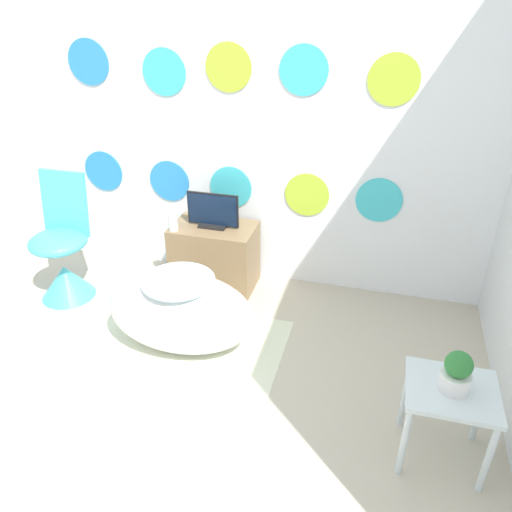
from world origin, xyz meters
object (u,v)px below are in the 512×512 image
object	(u,v)px
chair	(63,261)
tv	(213,212)
bathtub	(181,311)
vase	(173,220)
potted_plant_left	(457,372)

from	to	relation	value
chair	tv	world-z (taller)	chair
chair	bathtub	bearing A→B (deg)	-16.59
chair	vase	xyz separation A→B (m)	(0.73, 0.29, 0.27)
chair	vase	world-z (taller)	chair
chair	potted_plant_left	xyz separation A→B (m)	(2.53, -0.77, 0.24)
chair	potted_plant_left	distance (m)	2.66
tv	vase	size ratio (longest dim) A/B	2.27
bathtub	tv	size ratio (longest dim) A/B	2.46
bathtub	chair	world-z (taller)	chair
vase	potted_plant_left	size ratio (longest dim) A/B	0.82
bathtub	chair	size ratio (longest dim) A/B	1.03
chair	tv	xyz separation A→B (m)	(0.98, 0.42, 0.31)
potted_plant_left	tv	bearing A→B (deg)	142.40
bathtub	chair	bearing A→B (deg)	163.41
tv	bathtub	bearing A→B (deg)	-87.31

